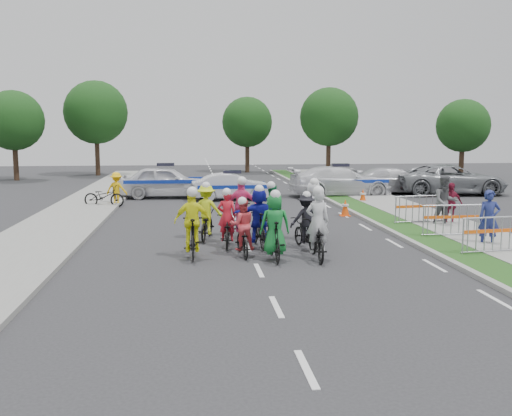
{
  "coord_description": "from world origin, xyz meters",
  "views": [
    {
      "loc": [
        -1.63,
        -13.87,
        3.49
      ],
      "look_at": [
        0.33,
        3.58,
        1.1
      ],
      "focal_mm": 40.0,
      "sensor_mm": 36.0,
      "label": 1
    }
  ],
  "objects": [
    {
      "name": "sidewalk_right",
      "position": [
        7.6,
        5.0,
        0.07
      ],
      "size": [
        2.4,
        60.0,
        0.13
      ],
      "primitive_type": "cube",
      "color": "gray",
      "rests_on": "ground"
    },
    {
      "name": "tree_2",
      "position": [
        18.0,
        26.0,
        3.83
      ],
      "size": [
        3.85,
        3.85,
        5.77
      ],
      "color": "#382619",
      "rests_on": "ground"
    },
    {
      "name": "rider_5",
      "position": [
        0.33,
        2.84,
        0.8
      ],
      "size": [
        1.55,
        1.85,
        1.91
      ],
      "rotation": [
        0.0,
        0.0,
        3.23
      ],
      "color": "black",
      "rests_on": "ground"
    },
    {
      "name": "barrier_0",
      "position": [
        6.7,
        0.94,
        0.56
      ],
      "size": [
        2.05,
        0.74,
        1.12
      ],
      "primitive_type": null,
      "rotation": [
        0.0,
        0.0,
        0.12
      ],
      "color": "#A5A8AD",
      "rests_on": "ground"
    },
    {
      "name": "rider_6",
      "position": [
        -0.61,
        3.08,
        0.59
      ],
      "size": [
        0.75,
        1.8,
        1.79
      ],
      "rotation": [
        0.0,
        0.0,
        3.07
      ],
      "color": "black",
      "rests_on": "ground"
    },
    {
      "name": "tree_0",
      "position": [
        -14.0,
        28.0,
        4.19
      ],
      "size": [
        4.2,
        4.2,
        6.3
      ],
      "color": "#382619",
      "rests_on": "ground"
    },
    {
      "name": "rider_9",
      "position": [
        -0.03,
        4.62,
        0.77
      ],
      "size": [
        1.05,
        1.96,
        2.01
      ],
      "rotation": [
        0.0,
        0.0,
        3.04
      ],
      "color": "black",
      "rests_on": "ground"
    },
    {
      "name": "civilian_sedan",
      "position": [
        9.64,
        16.89,
        0.72
      ],
      "size": [
        4.96,
        2.09,
        1.43
      ],
      "primitive_type": "imported",
      "rotation": [
        0.0,
        0.0,
        1.59
      ],
      "color": "#B8B8BD",
      "rests_on": "ground"
    },
    {
      "name": "rider_10",
      "position": [
        -1.2,
        4.32,
        0.73
      ],
      "size": [
        1.14,
        1.93,
        1.88
      ],
      "rotation": [
        0.0,
        0.0,
        2.95
      ],
      "color": "black",
      "rests_on": "ground"
    },
    {
      "name": "marshal_hiviz",
      "position": [
        -5.17,
        13.29,
        0.78
      ],
      "size": [
        1.13,
        0.84,
        1.56
      ],
      "primitive_type": "imported",
      "rotation": [
        0.0,
        0.0,
        2.86
      ],
      "color": "yellow",
      "rests_on": "ground"
    },
    {
      "name": "police_car_0",
      "position": [
        -3.0,
        16.17,
        0.83
      ],
      "size": [
        4.96,
        2.14,
        1.67
      ],
      "primitive_type": "imported",
      "rotation": [
        0.0,
        0.0,
        1.53
      ],
      "color": "silver",
      "rests_on": "ground"
    },
    {
      "name": "rider_3",
      "position": [
        -1.64,
        1.66,
        0.76
      ],
      "size": [
        1.0,
        1.89,
        1.99
      ],
      "rotation": [
        0.0,
        0.0,
        3.14
      ],
      "color": "black",
      "rests_on": "ground"
    },
    {
      "name": "curb_right",
      "position": [
        5.1,
        5.0,
        0.06
      ],
      "size": [
        0.2,
        60.0,
        0.12
      ],
      "primitive_type": "cube",
      "color": "gray",
      "rests_on": "ground"
    },
    {
      "name": "cone_0",
      "position": [
        4.61,
        8.81,
        0.34
      ],
      "size": [
        0.4,
        0.4,
        0.7
      ],
      "color": "#F24C0C",
      "rests_on": "ground"
    },
    {
      "name": "tree_3",
      "position": [
        -9.0,
        32.0,
        4.89
      ],
      "size": [
        4.9,
        4.9,
        7.35
      ],
      "color": "#382619",
      "rests_on": "ground"
    },
    {
      "name": "spectator_0",
      "position": [
        7.24,
        2.18,
        0.86
      ],
      "size": [
        0.71,
        0.55,
        1.73
      ],
      "primitive_type": "imported",
      "rotation": [
        0.0,
        0.0,
        -0.25
      ],
      "color": "navy",
      "rests_on": "ground"
    },
    {
      "name": "rider_0",
      "position": [
        1.73,
        1.13,
        0.67
      ],
      "size": [
        0.83,
        2.03,
        2.02
      ],
      "rotation": [
        0.0,
        0.0,
        3.07
      ],
      "color": "black",
      "rests_on": "ground"
    },
    {
      "name": "spectator_2",
      "position": [
        7.81,
        6.02,
        0.8
      ],
      "size": [
        0.94,
        0.41,
        1.6
      ],
      "primitive_type": "imported",
      "rotation": [
        0.0,
        0.0,
        -0.02
      ],
      "color": "maroon",
      "rests_on": "ground"
    },
    {
      "name": "tree_1",
      "position": [
        9.0,
        30.0,
        4.54
      ],
      "size": [
        4.55,
        4.55,
        6.82
      ],
      "color": "#382619",
      "rests_on": "ground"
    },
    {
      "name": "police_car_2",
      "position": [
        6.22,
        15.77,
        0.8
      ],
      "size": [
        5.6,
        2.47,
        1.6
      ],
      "primitive_type": "imported",
      "rotation": [
        0.0,
        0.0,
        1.61
      ],
      "color": "silver",
      "rests_on": "ground"
    },
    {
      "name": "rider_7",
      "position": [
        2.18,
        3.73,
        0.78
      ],
      "size": [
        0.88,
        1.95,
        2.02
      ],
      "rotation": [
        0.0,
        0.0,
        3.06
      ],
      "color": "black",
      "rests_on": "ground"
    },
    {
      "name": "grass_strip",
      "position": [
        5.8,
        5.0,
        0.06
      ],
      "size": [
        1.2,
        60.0,
        0.11
      ],
      "primitive_type": "cube",
      "color": "#274A17",
      "rests_on": "ground"
    },
    {
      "name": "civilian_suv",
      "position": [
        12.52,
        15.96,
        0.82
      ],
      "size": [
        6.12,
        3.19,
        1.65
      ],
      "primitive_type": "imported",
      "rotation": [
        0.0,
        0.0,
        1.49
      ],
      "color": "gray",
      "rests_on": "ground"
    },
    {
      "name": "parked_bike",
      "position": [
        -5.68,
        12.76,
        0.5
      ],
      "size": [
        2.0,
        1.08,
        1.0
      ],
      "primitive_type": "imported",
      "rotation": [
        0.0,
        0.0,
        1.34
      ],
      "color": "black",
      "rests_on": "ground"
    },
    {
      "name": "ground",
      "position": [
        0.0,
        0.0,
        0.0
      ],
      "size": [
        90.0,
        90.0,
        0.0
      ],
      "primitive_type": "plane",
      "color": "#28282B",
      "rests_on": "ground"
    },
    {
      "name": "tree_4",
      "position": [
        3.0,
        34.0,
        4.19
      ],
      "size": [
        4.2,
        4.2,
        6.3
      ],
      "color": "#382619",
      "rests_on": "ground"
    },
    {
      "name": "barrier_1",
      "position": [
        6.7,
        3.54,
        0.56
      ],
      "size": [
        2.0,
        0.52,
        1.12
      ],
      "primitive_type": null,
      "rotation": [
        0.0,
        0.0,
        0.01
      ],
      "color": "#A5A8AD",
      "rests_on": "ground"
    },
    {
      "name": "barrier_2",
      "position": [
        6.7,
        6.19,
        0.56
      ],
      "size": [
        2.05,
        0.74,
        1.12
      ],
      "primitive_type": null,
      "rotation": [
        0.0,
        0.0,
        0.12
      ],
      "color": "#A5A8AD",
      "rests_on": "ground"
    },
    {
      "name": "rider_8",
      "position": [
        0.88,
        4.23,
        0.7
      ],
      "size": [
        0.84,
        1.9,
        1.88
      ],
      "rotation": [
        0.0,
        0.0,
        3.24
      ],
      "color": "black",
      "rests_on": "ground"
    },
    {
      "name": "spectator_1",
      "position": [
        7.41,
        5.58,
        0.96
      ],
      "size": [
        0.97,
        0.78,
        1.91
      ],
      "primitive_type": "imported",
      "rotation": [
        0.0,
        0.0,
        -0.06
      ],
      "color": "#505155",
      "rests_on": "ground"
    },
    {
      "name": "rider_4",
      "position": [
        1.69,
        2.52,
        0.68
      ],
      "size": [
        1.05,
        1.78,
        1.73
      ],
      "rotation": [
        0.0,
        0.0,
        3.34
      ],
      "color": "black",
      "rests_on": "ground"
    },
    {
      "name": "sidewalk_left",
      "position": [
        -6.5,
        5.0,
        0.07
      ],
      "size": [
        3.0,
        60.0,
        0.13
      ],
      "primitive_type": "cube",
      "color": "gray",
      "rests_on": "ground"
    },
    {
      "name": "police_car_1",
      "position": [
        0.37,
        14.83,
        0.67
      ],
      "size": [
        4.15,
        1.62,
        1.35
      ],
      "primitive_type": "imported",
      "rotation": [
        0.0,
        0.0,
        1.62
      ],
      "color": "silver",
      "rests_on": "ground"
    },
    {
      "name": "cone_1",
      "position": [
        6.61,
        12.91,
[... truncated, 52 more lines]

